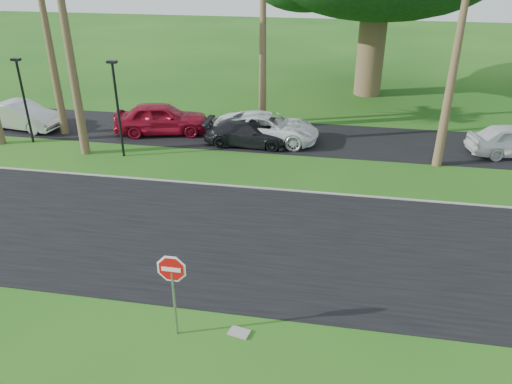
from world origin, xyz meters
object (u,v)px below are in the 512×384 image
at_px(stop_sign_near, 172,279).
at_px(car_dark, 248,133).
at_px(car_minivan, 267,128).
at_px(car_silver, 21,116).
at_px(car_red, 161,118).

distance_m(stop_sign_near, car_dark, 14.10).
height_order(car_dark, car_minivan, car_minivan).
bearing_deg(car_silver, car_red, -76.70).
distance_m(stop_sign_near, car_red, 16.01).
height_order(stop_sign_near, car_minivan, stop_sign_near).
bearing_deg(stop_sign_near, car_minivan, 89.54).
relative_size(stop_sign_near, car_dark, 0.59).
xyz_separation_m(stop_sign_near, car_red, (-5.71, 14.93, -0.92)).
relative_size(stop_sign_near, car_minivan, 0.48).
bearing_deg(car_dark, car_silver, 89.62).
height_order(car_silver, car_dark, car_silver).
distance_m(stop_sign_near, car_silver, 19.78).
bearing_deg(car_minivan, car_red, 88.04).
bearing_deg(car_silver, stop_sign_near, -127.69).
xyz_separation_m(car_silver, car_red, (7.95, 0.66, 0.10)).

